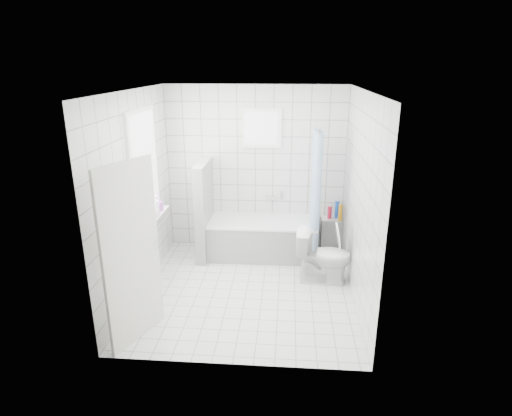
{
  "coord_description": "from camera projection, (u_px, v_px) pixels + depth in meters",
  "views": [
    {
      "loc": [
        0.52,
        -5.06,
        2.91
      ],
      "look_at": [
        0.1,
        0.35,
        1.05
      ],
      "focal_mm": 30.0,
      "sensor_mm": 36.0,
      "label": 1
    }
  ],
  "objects": [
    {
      "name": "ledge_bottles",
      "position": [
        336.0,
        211.0,
        6.73
      ],
      "size": [
        0.22,
        0.18,
        0.28
      ],
      "color": "#F5A619",
      "rests_on": "tiled_ledge"
    },
    {
      "name": "tiled_ledge",
      "position": [
        333.0,
        235.0,
        6.88
      ],
      "size": [
        0.4,
        0.24,
        0.55
      ],
      "primitive_type": "cube",
      "color": "white",
      "rests_on": "ground"
    },
    {
      "name": "window_sill",
      "position": [
        153.0,
        220.0,
        5.86
      ],
      "size": [
        0.18,
        1.02,
        0.08
      ],
      "primitive_type": "cube",
      "color": "white",
      "rests_on": "wall_left"
    },
    {
      "name": "toilet",
      "position": [
        323.0,
        256.0,
        5.87
      ],
      "size": [
        0.77,
        0.47,
        0.77
      ],
      "primitive_type": "imported",
      "rotation": [
        0.0,
        0.0,
        1.51
      ],
      "color": "white",
      "rests_on": "ground"
    },
    {
      "name": "wall_back",
      "position": [
        255.0,
        169.0,
        6.75
      ],
      "size": [
        2.8,
        0.02,
        2.6
      ],
      "primitive_type": "cube",
      "color": "white",
      "rests_on": "ground"
    },
    {
      "name": "ceiling",
      "position": [
        245.0,
        90.0,
        4.91
      ],
      "size": [
        3.0,
        3.0,
        0.0
      ],
      "primitive_type": "plane",
      "rotation": [
        3.14,
        0.0,
        0.0
      ],
      "color": "white",
      "rests_on": "ground"
    },
    {
      "name": "tub_faucet",
      "position": [
        270.0,
        198.0,
        6.84
      ],
      "size": [
        0.18,
        0.06,
        0.06
      ],
      "primitive_type": "cube",
      "color": "silver",
      "rests_on": "wall_back"
    },
    {
      "name": "door",
      "position": [
        132.0,
        255.0,
        4.46
      ],
      "size": [
        0.35,
        0.75,
        2.0
      ],
      "primitive_type": "cube",
      "rotation": [
        0.0,
        0.0,
        -0.4
      ],
      "color": "silver",
      "rests_on": "ground"
    },
    {
      "name": "curtain_rod",
      "position": [
        317.0,
        129.0,
        6.08
      ],
      "size": [
        0.02,
        0.8,
        0.02
      ],
      "primitive_type": "cylinder",
      "rotation": [
        1.57,
        0.0,
        0.0
      ],
      "color": "silver",
      "rests_on": "wall_back"
    },
    {
      "name": "wall_right",
      "position": [
        360.0,
        201.0,
        5.23
      ],
      "size": [
        0.02,
        3.0,
        2.6
      ],
      "primitive_type": "cube",
      "color": "white",
      "rests_on": "ground"
    },
    {
      "name": "bathtub",
      "position": [
        263.0,
        238.0,
        6.71
      ],
      "size": [
        1.67,
        0.77,
        0.58
      ],
      "color": "white",
      "rests_on": "ground"
    },
    {
      "name": "partition_wall",
      "position": [
        204.0,
        210.0,
        6.58
      ],
      "size": [
        0.15,
        0.85,
        1.5
      ],
      "primitive_type": "cube",
      "color": "white",
      "rests_on": "ground"
    },
    {
      "name": "wall_front",
      "position": [
        230.0,
        247.0,
        3.92
      ],
      "size": [
        2.8,
        0.02,
        2.6
      ],
      "primitive_type": "cube",
      "color": "white",
      "rests_on": "ground"
    },
    {
      "name": "wall_left",
      "position": [
        137.0,
        195.0,
        5.44
      ],
      "size": [
        0.02,
        3.0,
        2.6
      ],
      "primitive_type": "cube",
      "color": "white",
      "rests_on": "ground"
    },
    {
      "name": "sill_bottles",
      "position": [
        151.0,
        210.0,
        5.72
      ],
      "size": [
        0.16,
        0.75,
        0.32
      ],
      "color": "#C162C5",
      "rests_on": "window_sill"
    },
    {
      "name": "ground",
      "position": [
        247.0,
        290.0,
        5.76
      ],
      "size": [
        3.0,
        3.0,
        0.0
      ],
      "primitive_type": "plane",
      "color": "white",
      "rests_on": "ground"
    },
    {
      "name": "shower_curtain",
      "position": [
        315.0,
        192.0,
        6.25
      ],
      "size": [
        0.14,
        0.48,
        1.78
      ],
      "primitive_type": null,
      "color": "#437FC5",
      "rests_on": "curtain_rod"
    },
    {
      "name": "window_back",
      "position": [
        262.0,
        129.0,
        6.49
      ],
      "size": [
        0.5,
        0.01,
        0.5
      ],
      "primitive_type": "cube",
      "color": "white",
      "rests_on": "wall_back"
    },
    {
      "name": "window_left",
      "position": [
        146.0,
        167.0,
        5.62
      ],
      "size": [
        0.01,
        0.9,
        1.4
      ],
      "primitive_type": "cube",
      "color": "white",
      "rests_on": "wall_left"
    }
  ]
}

